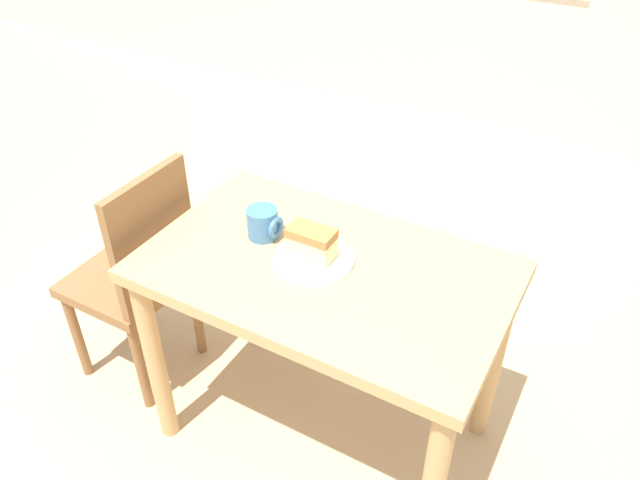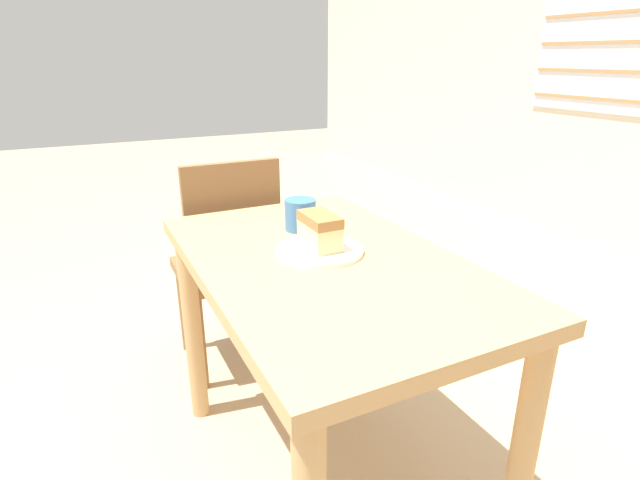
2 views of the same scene
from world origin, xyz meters
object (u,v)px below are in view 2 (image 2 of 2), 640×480
(dining_table_near, at_px, (325,300))
(plate, at_px, (320,250))
(coffee_mug, at_px, (301,215))
(chair_near_window, at_px, (229,262))
(cake_slice, at_px, (320,231))

(dining_table_near, relative_size, plate, 4.44)
(coffee_mug, bearing_deg, dining_table_near, -8.75)
(dining_table_near, distance_m, chair_near_window, 0.71)
(chair_near_window, bearing_deg, plate, 95.90)
(cake_slice, bearing_deg, chair_near_window, -173.57)
(plate, distance_m, coffee_mug, 0.19)
(plate, xyz_separation_m, coffee_mug, (-0.19, 0.03, 0.04))
(dining_table_near, xyz_separation_m, cake_slice, (-0.05, 0.01, 0.18))
(dining_table_near, distance_m, plate, 0.13)
(dining_table_near, xyz_separation_m, plate, (-0.04, 0.00, 0.13))
(chair_near_window, distance_m, plate, 0.71)
(dining_table_near, bearing_deg, cake_slice, 170.28)
(cake_slice, bearing_deg, plate, -28.19)
(plate, bearing_deg, coffee_mug, 170.43)
(chair_near_window, xyz_separation_m, plate, (0.65, 0.07, 0.27))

